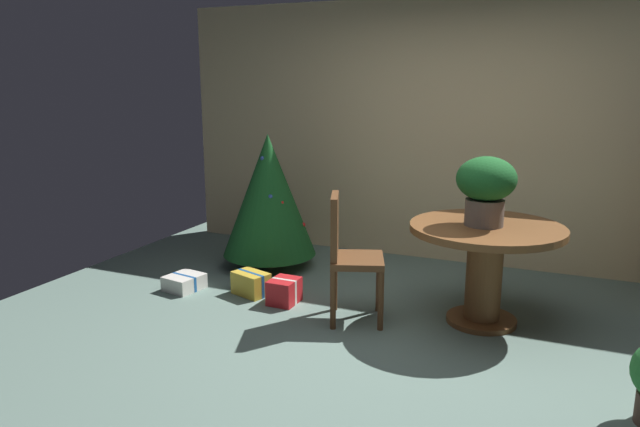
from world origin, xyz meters
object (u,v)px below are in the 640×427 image
(flower_vase, at_px, (486,185))
(gift_box_red, at_px, (284,291))
(gift_box_gold, at_px, (251,284))
(round_dining_table, at_px, (485,254))
(wooden_chair_left, at_px, (347,251))
(gift_box_cream, at_px, (184,282))
(holiday_tree, at_px, (269,195))

(flower_vase, height_order, gift_box_red, flower_vase)
(gift_box_gold, bearing_deg, round_dining_table, 5.16)
(flower_vase, distance_m, gift_box_red, 1.83)
(round_dining_table, relative_size, wooden_chair_left, 1.15)
(wooden_chair_left, xyz_separation_m, gift_box_cream, (-1.56, 0.05, -0.48))
(holiday_tree, bearing_deg, gift_box_cream, -113.97)
(round_dining_table, bearing_deg, gift_box_cream, -173.29)
(gift_box_cream, height_order, gift_box_red, gift_box_red)
(gift_box_cream, bearing_deg, gift_box_red, 3.47)
(round_dining_table, bearing_deg, wooden_chair_left, -160.00)
(round_dining_table, xyz_separation_m, gift_box_gold, (-1.92, -0.17, -0.44))
(round_dining_table, distance_m, gift_box_gold, 1.97)
(round_dining_table, height_order, holiday_tree, holiday_tree)
(flower_vase, bearing_deg, gift_box_red, -171.62)
(gift_box_cream, bearing_deg, gift_box_gold, 11.56)
(gift_box_cream, bearing_deg, flower_vase, 6.51)
(wooden_chair_left, distance_m, gift_box_red, 0.75)
(gift_box_cream, xyz_separation_m, gift_box_red, (0.96, 0.06, 0.04))
(wooden_chair_left, distance_m, gift_box_gold, 1.07)
(flower_vase, distance_m, gift_box_cream, 2.70)
(flower_vase, relative_size, gift_box_red, 1.95)
(flower_vase, height_order, holiday_tree, holiday_tree)
(gift_box_gold, bearing_deg, gift_box_cream, -168.44)
(gift_box_cream, distance_m, gift_box_gold, 0.62)
(holiday_tree, height_order, gift_box_gold, holiday_tree)
(gift_box_gold, bearing_deg, wooden_chair_left, -10.66)
(round_dining_table, height_order, gift_box_gold, round_dining_table)
(round_dining_table, relative_size, holiday_tree, 0.86)
(holiday_tree, relative_size, gift_box_red, 5.04)
(holiday_tree, bearing_deg, gift_box_red, -55.16)
(holiday_tree, distance_m, gift_box_cream, 1.16)
(round_dining_table, relative_size, gift_box_red, 4.34)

